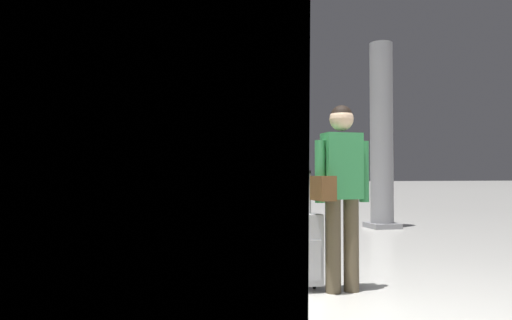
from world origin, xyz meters
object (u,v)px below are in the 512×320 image
(traveller_foreground, at_px, (340,183))
(platform_pillar, at_px, (382,139))
(passenger_mid, at_px, (207,175))
(duffel_bag_mid, at_px, (215,194))
(rolling_suitcase_foreground, at_px, (300,249))
(passenger_far, at_px, (225,174))
(high_speed_train, at_px, (87,113))
(passenger_near, at_px, (204,176))
(suitcase_near, at_px, (196,192))
(duffel_bag_far, at_px, (233,194))

(traveller_foreground, height_order, platform_pillar, platform_pillar)
(passenger_mid, bearing_deg, traveller_foreground, -93.23)
(traveller_foreground, height_order, duffel_bag_mid, traveller_foreground)
(rolling_suitcase_foreground, bearing_deg, passenger_far, 83.10)
(passenger_mid, distance_m, passenger_far, 0.97)
(rolling_suitcase_foreground, relative_size, passenger_far, 0.62)
(rolling_suitcase_foreground, distance_m, platform_pillar, 5.46)
(high_speed_train, distance_m, platform_pillar, 6.84)
(passenger_near, xyz_separation_m, duffel_bag_mid, (0.83, 2.72, -0.81))
(traveller_foreground, distance_m, rolling_suitcase_foreground, 0.69)
(high_speed_train, bearing_deg, duffel_bag_mid, 64.92)
(suitcase_near, bearing_deg, passenger_near, 24.84)
(high_speed_train, distance_m, passenger_mid, 10.67)
(high_speed_train, xyz_separation_m, duffel_bag_mid, (4.42, 9.44, -2.35))
(suitcase_near, xyz_separation_m, duffel_bag_mid, (1.15, 2.87, -0.18))
(traveller_foreground, distance_m, passenger_far, 17.02)
(traveller_foreground, distance_m, duffel_bag_mid, 17.37)
(passenger_near, bearing_deg, passenger_far, 62.71)
(passenger_far, bearing_deg, platform_pillar, -85.19)
(passenger_far, bearing_deg, traveller_foreground, -95.73)
(suitcase_near, bearing_deg, platform_pillar, -75.50)
(high_speed_train, height_order, passenger_far, high_speed_train)
(passenger_near, bearing_deg, duffel_bag_mid, 73.00)
(rolling_suitcase_foreground, xyz_separation_m, passenger_far, (2.03, 16.82, 0.66))
(high_speed_train, distance_m, duffel_bag_mid, 10.68)
(passenger_near, distance_m, duffel_bag_mid, 2.96)
(passenger_mid, relative_size, duffel_bag_far, 3.89)
(passenger_mid, height_order, duffel_bag_mid, passenger_mid)
(high_speed_train, relative_size, passenger_near, 16.78)
(suitcase_near, bearing_deg, duffel_bag_mid, 68.13)
(traveller_foreground, distance_m, suitcase_near, 14.44)
(duffel_bag_mid, bearing_deg, duffel_bag_far, -41.76)
(traveller_foreground, relative_size, passenger_mid, 0.97)
(passenger_near, distance_m, passenger_far, 2.66)
(rolling_suitcase_foreground, relative_size, duffel_bag_mid, 2.44)
(rolling_suitcase_foreground, height_order, passenger_near, passenger_near)
(rolling_suitcase_foreground, bearing_deg, suitcase_near, 88.01)
(passenger_far, bearing_deg, passenger_mid, 136.97)
(high_speed_train, relative_size, suitcase_near, 27.76)
(passenger_mid, xyz_separation_m, passenger_far, (0.71, -0.66, 0.03))
(rolling_suitcase_foreground, xyz_separation_m, suitcase_near, (0.50, 14.31, -0.03))
(traveller_foreground, bearing_deg, duffel_bag_far, 83.08)
(suitcase_near, relative_size, passenger_mid, 0.59)
(passenger_mid, bearing_deg, rolling_suitcase_foreground, -94.35)
(passenger_near, relative_size, passenger_far, 0.96)
(duffel_bag_mid, height_order, duffel_bag_far, same)
(high_speed_train, relative_size, platform_pillar, 7.75)
(traveller_foreground, bearing_deg, duffel_bag_mid, 85.66)
(passenger_near, relative_size, suitcase_near, 1.65)
(suitcase_near, height_order, platform_pillar, platform_pillar)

